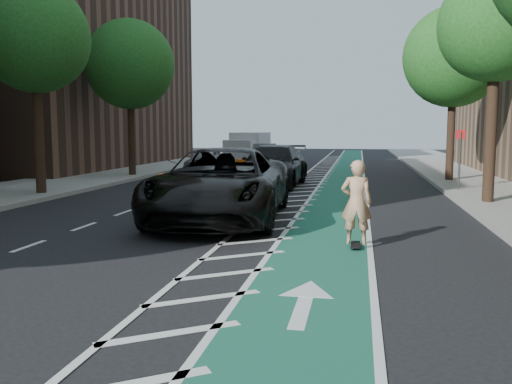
% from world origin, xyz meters
% --- Properties ---
extents(ground, '(120.00, 120.00, 0.00)m').
position_xyz_m(ground, '(0.00, 0.00, 0.00)').
color(ground, black).
rests_on(ground, ground).
extents(bike_lane, '(2.00, 90.00, 0.01)m').
position_xyz_m(bike_lane, '(3.00, 10.00, 0.01)').
color(bike_lane, '#185644').
rests_on(bike_lane, ground).
extents(buffer_strip, '(1.40, 90.00, 0.01)m').
position_xyz_m(buffer_strip, '(1.50, 10.00, 0.01)').
color(buffer_strip, silver).
rests_on(buffer_strip, ground).
extents(sidewalk_left, '(5.00, 90.00, 0.15)m').
position_xyz_m(sidewalk_left, '(-9.50, 10.00, 0.07)').
color(sidewalk_left, gray).
rests_on(sidewalk_left, ground).
extents(curb_right, '(0.12, 90.00, 0.16)m').
position_xyz_m(curb_right, '(7.05, 10.00, 0.08)').
color(curb_right, gray).
rests_on(curb_right, ground).
extents(curb_left, '(0.12, 90.00, 0.16)m').
position_xyz_m(curb_left, '(-7.05, 10.00, 0.08)').
color(curb_left, gray).
rests_on(curb_left, ground).
extents(building_left_far, '(14.00, 22.00, 18.00)m').
position_xyz_m(building_left_far, '(-17.50, 24.00, 9.00)').
color(building_left_far, brown).
rests_on(building_left_far, ground).
extents(tree_r_c, '(4.20, 4.20, 7.90)m').
position_xyz_m(tree_r_c, '(7.90, 8.00, 5.77)').
color(tree_r_c, '#382619').
rests_on(tree_r_c, ground).
extents(tree_l_c, '(4.20, 4.20, 7.90)m').
position_xyz_m(tree_l_c, '(-7.90, 8.00, 5.77)').
color(tree_l_c, '#382619').
rests_on(tree_l_c, ground).
extents(tree_r_d, '(4.20, 4.20, 7.90)m').
position_xyz_m(tree_r_d, '(7.90, 16.00, 5.77)').
color(tree_r_d, '#382619').
rests_on(tree_r_d, ground).
extents(tree_l_d, '(4.20, 4.20, 7.90)m').
position_xyz_m(tree_l_d, '(-7.90, 16.00, 5.77)').
color(tree_l_d, '#382619').
rests_on(tree_l_d, ground).
extents(sign_post, '(0.35, 0.08, 2.47)m').
position_xyz_m(sign_post, '(7.60, 12.00, 1.35)').
color(sign_post, '#4C4C4C').
rests_on(sign_post, ground).
extents(skateboard, '(0.20, 0.69, 0.09)m').
position_xyz_m(skateboard, '(3.70, 1.14, 0.08)').
color(skateboard, black).
rests_on(skateboard, ground).
extents(skateboarder, '(0.65, 0.43, 1.78)m').
position_xyz_m(skateboarder, '(3.70, 1.14, 0.98)').
color(skateboarder, tan).
rests_on(skateboarder, skateboard).
extents(suv_near, '(3.70, 7.32, 1.99)m').
position_xyz_m(suv_near, '(0.00, 4.21, 0.99)').
color(suv_near, black).
rests_on(suv_near, ground).
extents(suv_far, '(2.71, 6.28, 1.80)m').
position_xyz_m(suv_far, '(0.00, 13.31, 0.90)').
color(suv_far, black).
rests_on(suv_far, ground).
extents(car_silver, '(1.71, 4.16, 1.41)m').
position_xyz_m(car_silver, '(-5.10, 20.25, 0.70)').
color(car_silver, '#A4A4A9').
rests_on(car_silver, ground).
extents(car_grey, '(2.15, 4.71, 1.50)m').
position_xyz_m(car_grey, '(-2.80, 27.17, 0.75)').
color(car_grey, '#5B5B60').
rests_on(car_grey, ground).
extents(box_truck, '(2.91, 5.58, 2.24)m').
position_xyz_m(box_truck, '(-5.13, 32.66, 1.03)').
color(box_truck, silver).
rests_on(box_truck, ground).
extents(barrel_a, '(0.76, 0.76, 1.03)m').
position_xyz_m(barrel_a, '(-2.50, 6.65, 0.49)').
color(barrel_a, orange).
rests_on(barrel_a, ground).
extents(barrel_b, '(0.67, 0.67, 0.91)m').
position_xyz_m(barrel_b, '(-1.84, 11.95, 0.43)').
color(barrel_b, '#FD510D').
rests_on(barrel_b, ground).
extents(barrel_c, '(0.69, 0.69, 0.94)m').
position_xyz_m(barrel_c, '(-2.40, 17.63, 0.44)').
color(barrel_c, '#DE540B').
rests_on(barrel_c, ground).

